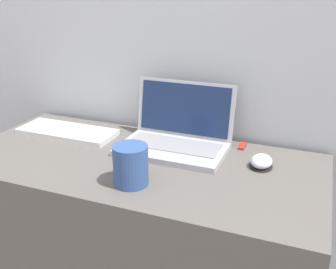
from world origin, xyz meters
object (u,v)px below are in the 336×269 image
object	(u,v)px
drink_cup	(131,165)
usb_stick	(243,146)
laptop	(177,135)
external_keyboard	(67,132)
computer_mouse	(261,162)

from	to	relation	value
drink_cup	usb_stick	bearing A→B (deg)	57.49
laptop	external_keyboard	distance (m)	0.43
drink_cup	external_keyboard	distance (m)	0.48
drink_cup	external_keyboard	xyz separation A→B (m)	(-0.40, 0.26, -0.05)
laptop	usb_stick	xyz separation A→B (m)	(0.21, 0.09, -0.04)
drink_cup	usb_stick	xyz separation A→B (m)	(0.24, 0.38, -0.06)
drink_cup	external_keyboard	size ratio (longest dim) A/B	0.32
laptop	computer_mouse	size ratio (longest dim) A/B	4.12
external_keyboard	computer_mouse	bearing A→B (deg)	-0.72
computer_mouse	drink_cup	bearing A→B (deg)	-143.01
drink_cup	usb_stick	world-z (taller)	drink_cup
computer_mouse	usb_stick	bearing A→B (deg)	122.59
laptop	drink_cup	distance (m)	0.30
computer_mouse	usb_stick	world-z (taller)	computer_mouse
computer_mouse	external_keyboard	xyz separation A→B (m)	(-0.73, 0.01, -0.01)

